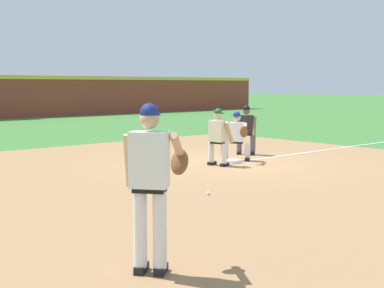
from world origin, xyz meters
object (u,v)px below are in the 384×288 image
first_base_bag (232,161)px  umpire (246,128)px  baserunner (218,135)px  pitcher (152,178)px  baseball (208,193)px  first_baseman (237,134)px

first_base_bag → umpire: bearing=31.6°
baserunner → pitcher: bearing=-139.0°
baserunner → umpire: (2.14, 1.04, 0.00)m
baseball → pitcher: bearing=-141.1°
pitcher → first_base_bag: bearing=38.7°
first_baseman → umpire: bearing=32.9°
baserunner → baseball: bearing=-136.6°
pitcher → umpire: pitcher is taller
baseball → first_base_bag: bearing=38.5°
first_base_bag → baserunner: (-0.64, -0.11, 0.75)m
pitcher → baseball: bearing=38.9°
baserunner → umpire: 2.38m
first_baseman → baserunner: bearing=-163.4°
first_base_bag → first_baseman: 0.80m
baseball → baserunner: baserunner is taller
baseball → baserunner: bearing=43.4°
first_baseman → baserunner: size_ratio=0.92×
pitcher → baserunner: bearing=41.0°
baseball → pitcher: (-3.27, -2.64, 1.02)m
pitcher → baserunner: pitcher is taller
baseball → umpire: 5.99m
baseball → first_baseman: size_ratio=0.06×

